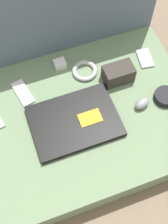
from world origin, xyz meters
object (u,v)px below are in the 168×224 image
(camera_pouch, at_px, (118,74))
(laptop, at_px, (75,121))
(phone_silver, at_px, (145,58))
(charger_brick, at_px, (60,64))
(computer_mouse, at_px, (142,103))
(speaker_puck, at_px, (165,96))
(phone_small, at_px, (23,93))

(camera_pouch, bearing_deg, laptop, -150.62)
(laptop, xyz_separation_m, phone_silver, (0.40, 0.20, -0.01))
(phone_silver, distance_m, charger_brick, 0.38)
(computer_mouse, xyz_separation_m, speaker_puck, (0.11, -0.00, -0.01))
(phone_silver, height_order, charger_brick, charger_brick)
(computer_mouse, distance_m, camera_pouch, 0.17)
(laptop, xyz_separation_m, charger_brick, (0.03, 0.29, 0.00))
(laptop, xyz_separation_m, computer_mouse, (0.29, -0.02, 0.01))
(computer_mouse, distance_m, charger_brick, 0.40)
(camera_pouch, height_order, charger_brick, camera_pouch)
(phone_small, height_order, charger_brick, charger_brick)
(phone_silver, relative_size, charger_brick, 2.21)
(computer_mouse, xyz_separation_m, charger_brick, (-0.25, 0.31, -0.00))
(phone_small, height_order, camera_pouch, camera_pouch)
(speaker_puck, height_order, phone_silver, speaker_puck)
(phone_small, bearing_deg, charger_brick, 11.56)
(camera_pouch, bearing_deg, computer_mouse, -75.90)
(laptop, distance_m, speaker_puck, 0.39)
(camera_pouch, bearing_deg, speaker_puck, -47.28)
(speaker_puck, bearing_deg, laptop, 176.81)
(camera_pouch, xyz_separation_m, charger_brick, (-0.21, 0.15, -0.02))
(laptop, relative_size, charger_brick, 6.92)
(speaker_puck, bearing_deg, phone_silver, 87.15)
(computer_mouse, height_order, phone_silver, computer_mouse)
(phone_small, distance_m, camera_pouch, 0.41)
(laptop, bearing_deg, speaker_puck, -2.91)
(laptop, distance_m, camera_pouch, 0.28)
(phone_silver, xyz_separation_m, camera_pouch, (-0.16, -0.06, 0.03))
(phone_small, bearing_deg, phone_silver, -12.08)
(speaker_puck, relative_size, camera_pouch, 0.76)
(phone_silver, distance_m, phone_small, 0.57)
(phone_small, bearing_deg, computer_mouse, -37.94)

